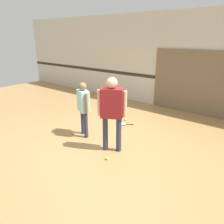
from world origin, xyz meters
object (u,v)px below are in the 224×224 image
Objects in this scene: racket_spare_on_floor at (123,124)px; tennis_ball_stray_left at (121,133)px; tennis_ball_near_instructor at (107,158)px; person_student_left at (83,104)px; tennis_ball_by_spare_racket at (125,119)px; person_instructor at (112,107)px.

tennis_ball_stray_left is (0.37, -0.59, 0.02)m from racket_spare_on_floor.
tennis_ball_near_instructor is 1.00× the size of tennis_ball_stray_left.
tennis_ball_by_spare_racket is (0.22, 1.50, -0.82)m from person_student_left.
racket_spare_on_floor is 0.70m from tennis_ball_stray_left.
tennis_ball_near_instructor is 1.26m from tennis_ball_stray_left.
tennis_ball_near_instructor is 2.27m from tennis_ball_by_spare_racket.
person_instructor is 2.09m from tennis_ball_by_spare_racket.
tennis_ball_near_instructor and tennis_ball_stray_left have the same top height.
tennis_ball_by_spare_racket is 1.01m from tennis_ball_stray_left.
tennis_ball_stray_left is (0.70, 0.61, -0.82)m from person_student_left.
racket_spare_on_floor is 0.31m from tennis_ball_by_spare_racket.
person_instructor is at bearing 114.31° from tennis_ball_near_instructor.
tennis_ball_by_spare_racket is (-0.11, 0.29, 0.02)m from racket_spare_on_floor.
person_instructor reaches higher than racket_spare_on_floor.
person_instructor is 24.91× the size of tennis_ball_by_spare_racket.
person_instructor is 1.05m from person_student_left.
person_student_left is 20.87× the size of tennis_ball_stray_left.
person_instructor is at bearing 17.13° from person_student_left.
person_instructor is 3.33× the size of racket_spare_on_floor.
tennis_ball_near_instructor is at bearing -93.82° from person_instructor.
person_student_left reaches higher than tennis_ball_stray_left.
person_student_left is 20.87× the size of tennis_ball_by_spare_racket.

